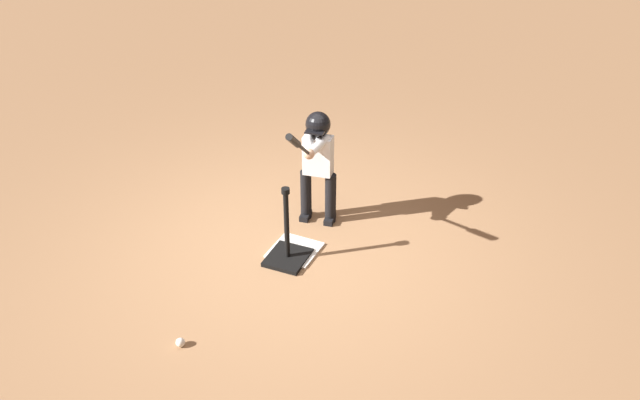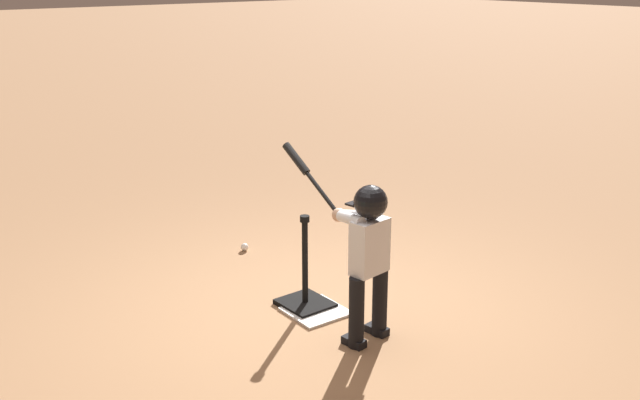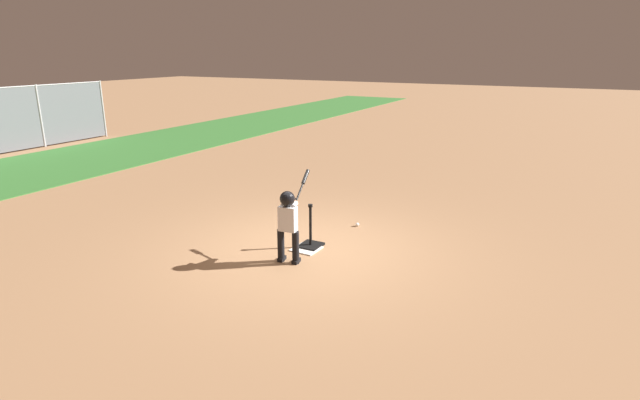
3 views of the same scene
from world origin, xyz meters
name	(u,v)px [view 2 (image 2 of 3)]	position (x,y,z in m)	size (l,w,h in m)	color
ground_plane	(316,311)	(0.00, 0.00, 0.00)	(90.00, 90.00, 0.00)	#99704C
home_plate	(316,311)	(-0.01, 0.01, 0.01)	(0.44, 0.44, 0.02)	white
batting_tee	(305,292)	(0.13, 0.01, 0.12)	(0.41, 0.36, 0.78)	black
batter_child	(366,242)	(-0.58, 0.00, 0.77)	(1.00, 0.39, 1.37)	black
baseball	(245,247)	(1.49, -0.29, 0.04)	(0.07, 0.07, 0.07)	white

